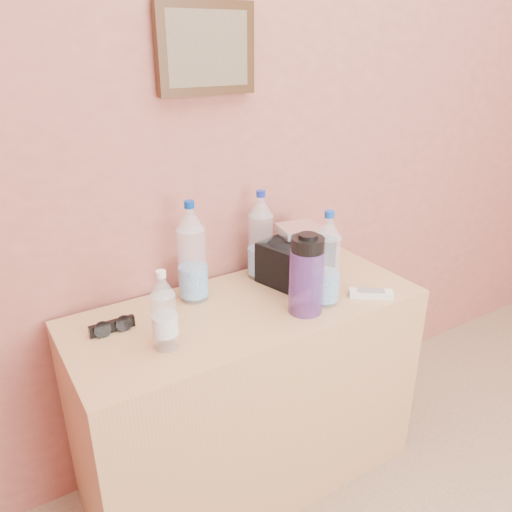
{
  "coord_description": "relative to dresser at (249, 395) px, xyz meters",
  "views": [
    {
      "loc": [
        -0.97,
        0.61,
        1.42
      ],
      "look_at": [
        -0.29,
        1.71,
        0.86
      ],
      "focal_mm": 35.0,
      "sensor_mm": 36.0,
      "label": 1
    }
  ],
  "objects": [
    {
      "name": "pet_large_d",
      "position": [
        0.21,
        -0.11,
        0.47
      ],
      "size": [
        0.08,
        0.08,
        0.3
      ],
      "rotation": [
        0.0,
        0.0,
        0.37
      ],
      "color": "white",
      "rests_on": "dresser"
    },
    {
      "name": "dresser",
      "position": [
        0.0,
        0.0,
        0.0
      ],
      "size": [
        1.09,
        0.45,
        0.68
      ],
      "primitive_type": "cube",
      "color": "#9B7E4C",
      "rests_on": "ground"
    },
    {
      "name": "ac_remote",
      "position": [
        0.36,
        -0.15,
        0.35
      ],
      "size": [
        0.13,
        0.12,
        0.02
      ],
      "primitive_type": "cube",
      "rotation": [
        0.0,
        0.0,
        -0.65
      ],
      "color": "beige",
      "rests_on": "dresser"
    },
    {
      "name": "nalgene_bottle",
      "position": [
        0.13,
        -0.12,
        0.46
      ],
      "size": [
        0.1,
        0.1,
        0.25
      ],
      "rotation": [
        0.0,
        0.0,
        -0.11
      ],
      "color": "#673996",
      "rests_on": "dresser"
    },
    {
      "name": "pet_large_c",
      "position": [
        0.14,
        0.15,
        0.47
      ],
      "size": [
        0.08,
        0.08,
        0.3
      ],
      "rotation": [
        0.0,
        0.0,
        0.05
      ],
      "color": "silver",
      "rests_on": "dresser"
    },
    {
      "name": "foil_packet",
      "position": [
        0.25,
        0.09,
        0.51
      ],
      "size": [
        0.15,
        0.13,
        0.03
      ],
      "primitive_type": "cube",
      "rotation": [
        0.0,
        0.0,
        -0.19
      ],
      "color": "silver",
      "rests_on": "toiletry_bag"
    },
    {
      "name": "picture_frame",
      "position": [
        0.0,
        0.22,
        1.06
      ],
      "size": [
        0.3,
        0.03,
        0.25
      ],
      "primitive_type": null,
      "color": "#382311",
      "rests_on": "room_shell"
    },
    {
      "name": "toiletry_bag",
      "position": [
        0.23,
        0.08,
        0.42
      ],
      "size": [
        0.26,
        0.22,
        0.16
      ],
      "primitive_type": null,
      "rotation": [
        0.0,
        0.0,
        0.26
      ],
      "color": "black",
      "rests_on": "dresser"
    },
    {
      "name": "pet_small",
      "position": [
        -0.3,
        -0.08,
        0.44
      ],
      "size": [
        0.06,
        0.06,
        0.22
      ],
      "rotation": [
        0.0,
        0.0,
        0.42
      ],
      "color": "silver",
      "rests_on": "dresser"
    },
    {
      "name": "pet_large_b",
      "position": [
        -0.12,
        0.13,
        0.48
      ],
      "size": [
        0.09,
        0.09,
        0.32
      ],
      "rotation": [
        0.0,
        0.0,
        0.37
      ],
      "color": "white",
      "rests_on": "dresser"
    },
    {
      "name": "sunglasses",
      "position": [
        -0.4,
        0.07,
        0.36
      ],
      "size": [
        0.13,
        0.05,
        0.03
      ],
      "primitive_type": null,
      "rotation": [
        0.0,
        0.0,
        0.01
      ],
      "color": "black",
      "rests_on": "dresser"
    }
  ]
}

